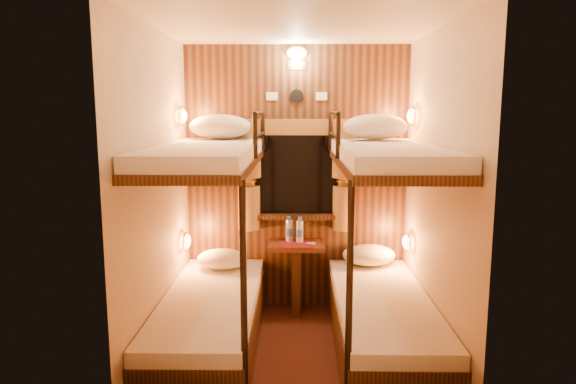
{
  "coord_description": "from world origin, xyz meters",
  "views": [
    {
      "loc": [
        -0.0,
        -3.61,
        1.82
      ],
      "look_at": [
        -0.06,
        0.15,
        1.23
      ],
      "focal_mm": 32.0,
      "sensor_mm": 36.0,
      "label": 1
    }
  ],
  "objects_px": {
    "bottle_right": "(300,231)",
    "table": "(296,269)",
    "bunk_right": "(383,282)",
    "bottle_left": "(289,231)",
    "bunk_left": "(210,281)"
  },
  "relations": [
    {
      "from": "bottle_right",
      "to": "table",
      "type": "bearing_deg",
      "value": -128.01
    },
    {
      "from": "bunk_right",
      "to": "bottle_left",
      "type": "relative_size",
      "value": 7.97
    },
    {
      "from": "table",
      "to": "bottle_right",
      "type": "height_order",
      "value": "bottle_right"
    },
    {
      "from": "bunk_left",
      "to": "bunk_right",
      "type": "distance_m",
      "value": 1.3
    },
    {
      "from": "bunk_right",
      "to": "bottle_left",
      "type": "distance_m",
      "value": 1.12
    },
    {
      "from": "bottle_left",
      "to": "table",
      "type": "bearing_deg",
      "value": -43.66
    },
    {
      "from": "bunk_left",
      "to": "bottle_left",
      "type": "height_order",
      "value": "bunk_left"
    },
    {
      "from": "bunk_right",
      "to": "bottle_right",
      "type": "height_order",
      "value": "bunk_right"
    },
    {
      "from": "bunk_left",
      "to": "table",
      "type": "distance_m",
      "value": 1.02
    },
    {
      "from": "table",
      "to": "bottle_left",
      "type": "bearing_deg",
      "value": 136.34
    },
    {
      "from": "bottle_left",
      "to": "bottle_right",
      "type": "bearing_deg",
      "value": -12.19
    },
    {
      "from": "bunk_right",
      "to": "table",
      "type": "relative_size",
      "value": 2.9
    },
    {
      "from": "bunk_left",
      "to": "bunk_right",
      "type": "bearing_deg",
      "value": 0.0
    },
    {
      "from": "bunk_right",
      "to": "bottle_right",
      "type": "bearing_deg",
      "value": 126.93
    },
    {
      "from": "table",
      "to": "bunk_left",
      "type": "bearing_deg",
      "value": -129.67
    }
  ]
}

